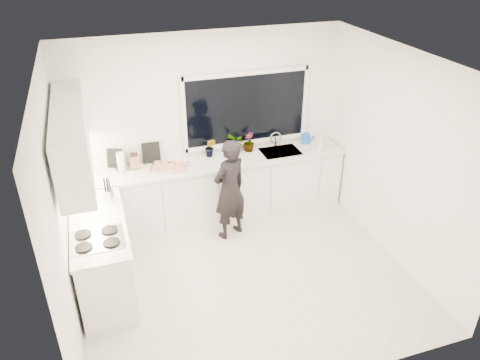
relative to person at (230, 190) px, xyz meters
name	(u,v)px	position (x,y,z in m)	size (l,w,h in m)	color
floor	(245,275)	(-0.08, -0.90, -0.74)	(4.00, 3.50, 0.02)	beige
wall_back	(206,125)	(-0.08, 0.86, 0.62)	(4.00, 0.02, 2.70)	white
wall_left	(59,212)	(-2.09, -0.90, 0.62)	(0.02, 3.50, 2.70)	white
wall_right	(397,157)	(1.93, -0.90, 0.62)	(0.02, 3.50, 2.70)	white
ceiling	(246,62)	(-0.08, -0.90, 1.98)	(4.00, 3.50, 0.02)	white
window	(246,109)	(0.52, 0.83, 0.82)	(1.80, 0.02, 1.00)	black
base_cabinets_back	(214,190)	(-0.08, 0.55, -0.29)	(3.92, 0.58, 0.88)	white
base_cabinets_left	(103,256)	(-1.75, -0.55, -0.29)	(0.58, 1.60, 0.88)	white
countertop_back	(213,163)	(-0.08, 0.54, 0.17)	(3.94, 0.62, 0.04)	silver
countertop_left	(98,224)	(-1.75, -0.55, 0.17)	(0.62, 1.60, 0.04)	silver
upper_cabinets	(72,138)	(-1.87, -0.20, 1.12)	(0.34, 2.10, 0.70)	white
sink	(280,154)	(0.97, 0.55, 0.14)	(0.58, 0.42, 0.14)	silver
faucet	(276,139)	(0.97, 0.75, 0.30)	(0.03, 0.03, 0.22)	silver
stovetop	(97,239)	(-1.77, -0.90, 0.20)	(0.56, 0.48, 0.03)	black
person	(230,190)	(0.00, 0.00, 0.00)	(0.54, 0.35, 1.47)	black
pizza_tray	(170,167)	(-0.71, 0.52, 0.20)	(0.50, 0.37, 0.03)	silver
pizza	(169,166)	(-0.71, 0.52, 0.22)	(0.46, 0.33, 0.01)	red
watering_can	(306,139)	(1.46, 0.71, 0.25)	(0.14, 0.14, 0.13)	blue
paper_towel_roll	(121,163)	(-1.35, 0.65, 0.32)	(0.11, 0.11, 0.26)	silver
knife_block	(134,161)	(-1.17, 0.69, 0.30)	(0.13, 0.10, 0.22)	#A0654A
utensil_crock	(108,195)	(-1.58, -0.10, 0.27)	(0.13, 0.13, 0.16)	silver
picture_frame_large	(115,158)	(-1.42, 0.79, 0.33)	(0.22, 0.02, 0.28)	black
picture_frame_small	(151,153)	(-0.91, 0.79, 0.34)	(0.25, 0.02, 0.30)	black
herb_plants	(235,144)	(0.30, 0.71, 0.34)	(0.79, 0.31, 0.31)	#26662D
soap_bottles	(321,142)	(1.55, 0.40, 0.32)	(0.16, 0.15, 0.30)	#D8BF66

